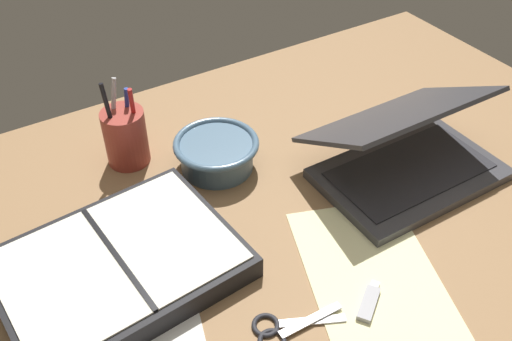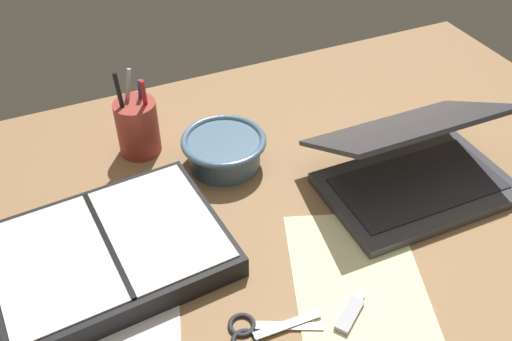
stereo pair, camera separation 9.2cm
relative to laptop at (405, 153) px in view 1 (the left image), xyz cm
name	(u,v)px [view 1 (the left image)]	position (x,y,z in cm)	size (l,w,h in cm)	color
desk_top	(298,226)	(-22.86, -0.48, -5.34)	(140.00, 100.00, 2.00)	#936D47
laptop	(405,153)	(0.00, 0.00, 0.00)	(31.73, 24.28, 15.82)	#38383D
bowl	(217,152)	(-27.48, 18.69, -1.06)	(15.28, 15.28, 5.89)	slate
pen_cup	(126,136)	(-40.35, 28.84, 1.08)	(7.67, 7.67, 16.85)	#9E382D
planner	(119,266)	(-51.65, 4.13, -2.31)	(35.76, 28.34, 4.25)	black
scissors	(279,330)	(-36.96, -16.34, -4.01)	(13.04, 7.21, 0.80)	#B7B7BC
paper_sheet_front	(371,273)	(-19.80, -15.14, -4.26)	(18.91, 29.13, 0.16)	#F4EFB2
usb_drive	(369,303)	(-23.83, -19.29, -3.84)	(6.78, 5.50, 1.00)	#99999E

